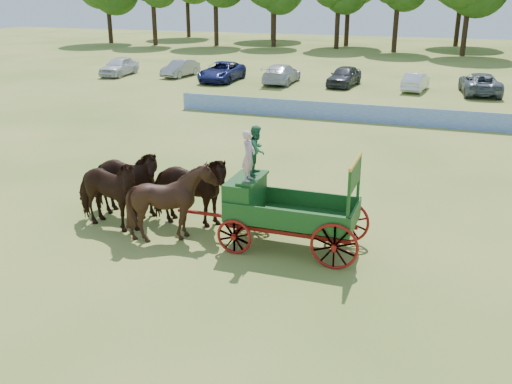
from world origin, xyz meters
name	(u,v)px	position (x,y,z in m)	size (l,w,h in m)	color
ground	(344,257)	(0.00, 0.00, 0.00)	(160.00, 160.00, 0.00)	tan
horse_lead_left	(106,193)	(-7.74, -0.46, 1.24)	(1.34, 2.94, 2.48)	black
horse_lead_right	(124,183)	(-7.74, 0.64, 1.24)	(1.34, 2.94, 2.48)	black
horse_wheel_left	(173,202)	(-5.34, -0.46, 1.24)	(2.01, 2.26, 2.49)	black
horse_wheel_right	(188,191)	(-5.34, 0.64, 1.24)	(1.34, 2.94, 2.48)	black
farm_dray	(269,196)	(-2.36, 0.11, 1.60)	(6.00, 2.00, 3.65)	maroon
sponsor_banner	(387,115)	(-1.00, 18.00, 0.53)	(26.00, 0.08, 1.05)	#2245B8
parked_cars	(319,76)	(-7.90, 30.09, 0.77)	(38.00, 6.91, 1.64)	silver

